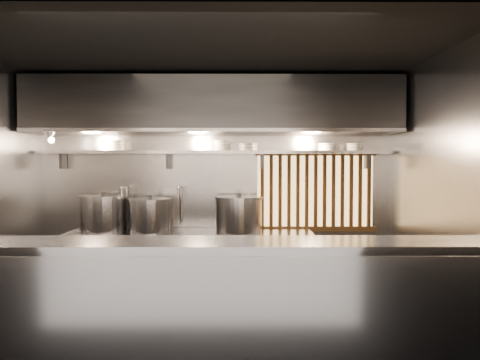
{
  "coord_description": "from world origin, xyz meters",
  "views": [
    {
      "loc": [
        0.28,
        -4.6,
        1.74
      ],
      "look_at": [
        0.31,
        0.55,
        1.56
      ],
      "focal_mm": 35.0,
      "sensor_mm": 36.0,
      "label": 1
    }
  ],
  "objects_px": {
    "stock_pot_mid": "(104,213)",
    "stock_pot_right": "(239,214)",
    "pendant_bulb": "(206,146)",
    "stock_pot_left": "(150,215)",
    "heat_lamp": "(50,135)"
  },
  "relations": [
    {
      "from": "pendant_bulb",
      "to": "stock_pot_right",
      "type": "height_order",
      "value": "pendant_bulb"
    },
    {
      "from": "pendant_bulb",
      "to": "stock_pot_mid",
      "type": "relative_size",
      "value": 0.24
    },
    {
      "from": "pendant_bulb",
      "to": "stock_pot_left",
      "type": "relative_size",
      "value": 0.29
    },
    {
      "from": "heat_lamp",
      "to": "stock_pot_mid",
      "type": "relative_size",
      "value": 0.44
    },
    {
      "from": "pendant_bulb",
      "to": "stock_pot_right",
      "type": "xyz_separation_m",
      "value": [
        0.4,
        -0.12,
        -0.84
      ]
    },
    {
      "from": "stock_pot_left",
      "to": "stock_pot_right",
      "type": "relative_size",
      "value": 1.08
    },
    {
      "from": "heat_lamp",
      "to": "stock_pot_mid",
      "type": "height_order",
      "value": "heat_lamp"
    },
    {
      "from": "stock_pot_mid",
      "to": "stock_pot_right",
      "type": "bearing_deg",
      "value": -2.28
    },
    {
      "from": "stock_pot_left",
      "to": "stock_pot_right",
      "type": "xyz_separation_m",
      "value": [
        1.09,
        0.0,
        0.01
      ]
    },
    {
      "from": "stock_pot_mid",
      "to": "stock_pot_right",
      "type": "distance_m",
      "value": 1.66
    },
    {
      "from": "heat_lamp",
      "to": "pendant_bulb",
      "type": "distance_m",
      "value": 1.83
    },
    {
      "from": "pendant_bulb",
      "to": "stock_pot_mid",
      "type": "distance_m",
      "value": 1.51
    },
    {
      "from": "heat_lamp",
      "to": "stock_pot_mid",
      "type": "xyz_separation_m",
      "value": [
        0.54,
        0.3,
        -0.94
      ]
    },
    {
      "from": "pendant_bulb",
      "to": "stock_pot_right",
      "type": "bearing_deg",
      "value": -15.95
    },
    {
      "from": "stock_pot_mid",
      "to": "stock_pot_left",
      "type": "bearing_deg",
      "value": -6.75
    }
  ]
}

